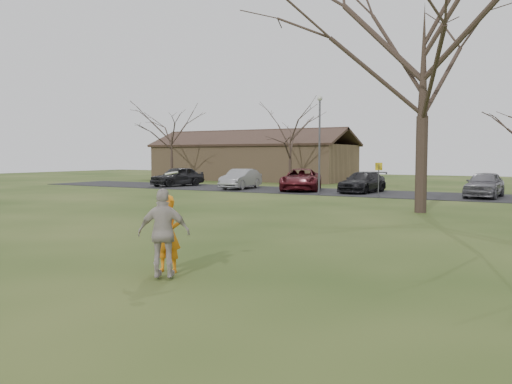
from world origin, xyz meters
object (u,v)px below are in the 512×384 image
Objects in this scene: player_defender at (168,234)px; car_0 at (177,176)px; catching_play at (164,233)px; building at (252,161)px; car_2 at (301,180)px; car_1 at (241,179)px; car_4 at (484,184)px; big_tree at (424,51)px; car_3 at (363,182)px; lamp_post at (320,132)px.

player_defender is 31.41m from car_0.
building is (-20.36, 38.33, 0.98)m from catching_play.
car_1 is at bearing 167.58° from car_2.
car_4 is at bearing 83.03° from catching_play.
catching_play is (19.71, -25.29, 0.13)m from car_0.
big_tree is at bearing -12.33° from car_0.
car_3 is 0.34× the size of big_tree.
lamp_post is (-6.36, 22.83, 3.02)m from catching_play.
car_2 reaches higher than car_1.
player_defender is 0.08× the size of building.
car_4 is 11.81m from big_tree.
lamp_post is at bearing -162.44° from car_4.
building is at bearing 105.52° from car_0.
player_defender is 0.67m from catching_play.
car_2 is 11.93m from car_4.
car_1 is at bearing -170.36° from car_3.
car_4 is at bearing -29.09° from building.
catching_play is at bearing -74.44° from lamp_post.
big_tree is at bearing -95.29° from car_4.
player_defender is 0.30× the size of car_2.
big_tree reaches higher than catching_play.
building is (-15.93, 12.70, 1.21)m from car_3.
catching_play is 0.15× the size of big_tree.
car_2 is at bearing 0.56° from car_1.
car_0 is 6.25m from car_1.
building is (-20.00, 37.78, 1.10)m from player_defender.
car_3 is at bearing 84.72° from player_defender.
car_0 is 13.11m from building.
car_0 is 32.06m from catching_play.
big_tree is (21.35, -9.95, 6.18)m from car_0.
catching_play reaches higher than car_1.
car_4 reaches higher than car_3.
big_tree reaches higher than car_2.
player_defender is 0.12× the size of big_tree.
player_defender is 0.35× the size of car_3.
big_tree is at bearing -38.52° from car_1.
car_4 is 26.86m from building.
car_1 is at bearing 147.73° from big_tree.
car_3 is at bearing 55.53° from lamp_post.
lamp_post is 11.38m from big_tree.
car_1 is 28.29m from catching_play.
lamp_post reaches higher than catching_play.
catching_play is at bearing -71.98° from player_defender.
player_defender is 0.78× the size of catching_play.
car_2 is 4.79m from lamp_post.
lamp_post is at bearing 90.57° from player_defender.
player_defender is 16.14m from big_tree.
car_1 is (6.23, -0.41, -0.05)m from car_0.
car_4 is (7.52, -0.35, 0.08)m from car_3.
car_3 is (-4.08, 25.09, -0.11)m from player_defender.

